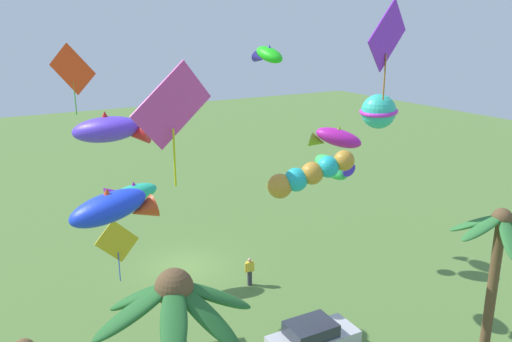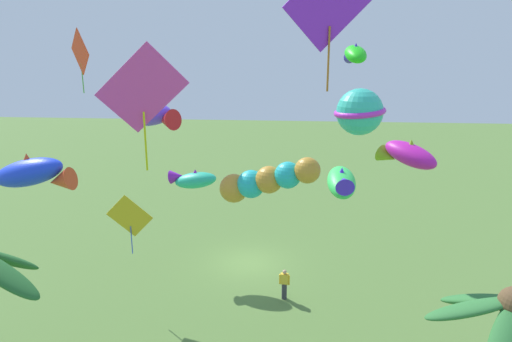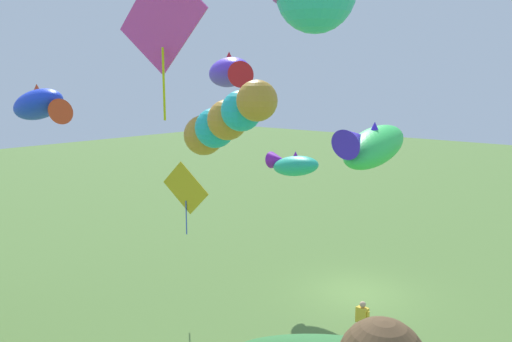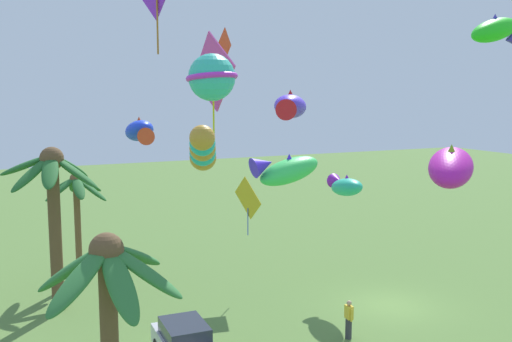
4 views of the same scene
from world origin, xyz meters
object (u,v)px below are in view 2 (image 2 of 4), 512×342
Objects in this scene: kite_diamond_4 at (130,217)px; kite_fish_5 at (193,179)px; kite_fish_7 at (355,55)px; kite_tube_2 at (264,181)px; kite_fish_6 at (407,154)px; kite_diamond_0 at (80,52)px; kite_fish_1 at (150,115)px; kite_diamond_10 at (331,3)px; kite_diamond_9 at (142,91)px; spectator_0 at (284,284)px; kite_fish_3 at (33,173)px; kite_fish_8 at (342,182)px; kite_ball_11 at (360,112)px.

kite_fish_5 reaches higher than kite_diamond_4.
kite_diamond_4 is 13.79m from kite_fish_7.
kite_tube_2 reaches higher than kite_fish_6.
kite_diamond_4 is 4.88m from kite_fish_5.
kite_diamond_0 is 7.60m from kite_diamond_4.
kite_fish_1 is at bearing -4.16° from kite_fish_6.
kite_fish_5 is at bearing -17.05° from kite_fish_6.
kite_diamond_10 is at bearing 61.97° from kite_fish_6.
kite_fish_6 is 11.78m from kite_diamond_9.
kite_diamond_0 is (8.57, 1.95, 11.24)m from spectator_0.
kite_diamond_4 is (6.67, -4.65, -3.24)m from kite_tube_2.
kite_fish_1 reaches higher than kite_tube_2.
spectator_0 is 0.54× the size of kite_diamond_4.
kite_diamond_0 is 3.88m from kite_diamond_9.
kite_diamond_10 reaches higher than kite_fish_3.
kite_tube_2 is (-6.08, 6.66, -1.30)m from kite_fish_1.
kite_fish_5 is 8.73m from kite_diamond_9.
kite_fish_3 reaches higher than kite_fish_5.
kite_fish_8 is at bearing 151.52° from kite_fish_1.
kite_fish_5 is at bearing -62.70° from kite_tube_2.
kite_diamond_0 is at bearing 25.37° from kite_fish_7.
kite_fish_6 is at bearing -172.50° from kite_diamond_0.
kite_fish_3 is at bearing 90.54° from kite_diamond_0.
kite_diamond_10 is (-8.51, 6.67, 8.64)m from kite_diamond_4.
kite_fish_7 is at bearing -98.38° from kite_fish_8.
kite_fish_5 is at bearing -109.07° from kite_fish_3.
kite_ball_11 reaches higher than kite_tube_2.
kite_diamond_9 reaches higher than kite_ball_11.
kite_diamond_4 is 1.19× the size of kite_fish_8.
kite_tube_2 is 11.13m from kite_fish_7.
kite_fish_5 is 1.15× the size of kite_fish_8.
kite_fish_1 is at bearing -28.48° from kite_fish_8.
kite_diamond_4 is (-1.31, -0.71, -7.45)m from kite_diamond_0.
spectator_0 is 11.81m from kite_diamond_9.
kite_fish_6 is (-13.98, -1.84, -4.44)m from kite_diamond_0.
spectator_0 is at bearing -170.26° from kite_diamond_4.
kite_diamond_0 is 1.07× the size of kite_fish_8.
kite_fish_3 is 4.83m from kite_diamond_9.
spectator_0 is 0.43× the size of kite_fish_1.
kite_fish_7 reaches higher than kite_fish_5.
kite_diamond_10 is (-6.52, 11.08, 8.00)m from kite_fish_5.
kite_diamond_0 is 0.54× the size of kite_diamond_9.
kite_fish_3 is 0.83× the size of kite_diamond_10.
kite_diamond_9 is (7.57, -0.33, 3.28)m from kite_fish_8.
kite_diamond_0 is 11.55m from kite_diamond_10.
kite_fish_1 is 11.68m from kite_ball_11.
kite_tube_2 is 8.34m from kite_fish_6.
spectator_0 is 0.56× the size of kite_fish_5.
kite_fish_1 is 1.29× the size of kite_fish_5.
kite_fish_5 is (-1.99, -4.41, 0.64)m from kite_diamond_4.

